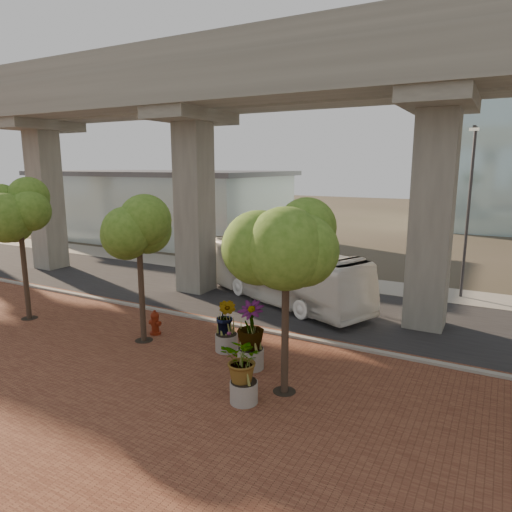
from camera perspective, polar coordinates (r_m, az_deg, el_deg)
The scene contains 17 objects.
ground at distance 20.98m, azimuth 2.82°, elevation -7.71°, with size 160.00×160.00×0.00m, color #343126.
brick_plaza at distance 14.74m, azimuth -11.41°, elevation -16.39°, with size 70.00×13.00×0.06m, color brown.
asphalt_road at distance 22.70m, azimuth 5.03°, elevation -6.20°, with size 90.00×8.00×0.04m, color black.
curb_strip at distance 19.27m, azimuth 0.20°, elevation -9.20°, with size 70.00×0.25×0.16m, color gray.
far_sidewalk at distance 27.65m, azimuth 9.60°, elevation -3.10°, with size 90.00×3.00×0.06m, color gray.
transit_viaduct at distance 21.66m, azimuth 5.36°, elevation 12.46°, with size 72.00×5.60×12.40m.
station_pavilion at distance 44.47m, azimuth -11.63°, elevation 6.40°, with size 23.00×13.00×6.30m.
transit_bus at distance 23.05m, azimuth 3.00°, elevation -2.17°, with size 2.47×10.54×2.94m, color white.
fire_hydrant at distance 19.15m, azimuth -12.51°, elevation -8.14°, with size 0.50×0.45×1.01m.
planter_front at distance 13.37m, azimuth -1.54°, elevation -13.22°, with size 1.82×1.82×2.00m.
planter_right at distance 15.41m, azimuth -0.68°, elevation -9.01°, with size 2.19×2.19×2.34m.
planter_left at distance 16.88m, azimuth -3.75°, elevation -7.87°, with size 1.84×1.84×2.03m.
street_tree_far_west at distance 22.17m, azimuth -27.51°, elevation 4.72°, with size 3.53×3.53×6.35m.
street_tree_near_west at distance 17.62m, azimuth -14.52°, elevation 3.84°, with size 3.17×3.17×6.06m.
street_tree_near_east at distance 12.96m, azimuth 3.82°, elevation 2.92°, with size 3.54×3.54×6.52m.
streetlamp_west at distance 29.46m, azimuth -6.15°, elevation 7.67°, with size 0.42×1.24×8.56m.
streetlamp_east at distance 25.39m, azimuth 25.08°, elevation 6.19°, with size 0.43×1.25×8.63m.
Camera 1 is at (8.56, -17.90, 6.82)m, focal length 32.00 mm.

